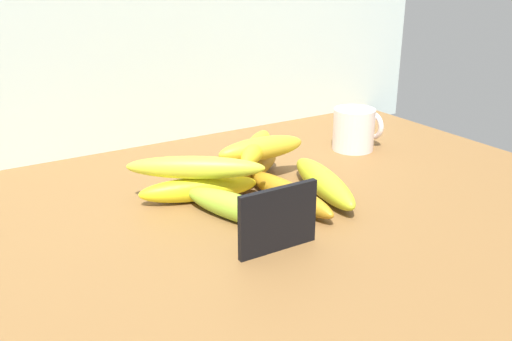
{
  "coord_description": "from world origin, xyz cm",
  "views": [
    {
      "loc": [
        -38.09,
        -62.05,
        37.35
      ],
      "look_at": [
        2.32,
        3.77,
        8.0
      ],
      "focal_mm": 39.59,
      "sensor_mm": 36.0,
      "label": 1
    }
  ],
  "objects_px": {
    "banana_1": "(288,193)",
    "banana_2": "(234,207)",
    "banana_5": "(261,148)",
    "banana_6": "(195,168)",
    "banana_3": "(199,189)",
    "banana_7": "(256,148)",
    "coffee_mug": "(355,129)",
    "chalkboard_sign": "(278,222)",
    "banana_4": "(252,169)",
    "banana_0": "(324,182)"
  },
  "relations": [
    {
      "from": "banana_1",
      "to": "banana_4",
      "type": "distance_m",
      "value": 0.11
    },
    {
      "from": "banana_0",
      "to": "banana_4",
      "type": "height_order",
      "value": "banana_0"
    },
    {
      "from": "banana_1",
      "to": "banana_3",
      "type": "height_order",
      "value": "banana_3"
    },
    {
      "from": "banana_4",
      "to": "banana_0",
      "type": "bearing_deg",
      "value": -61.42
    },
    {
      "from": "chalkboard_sign",
      "to": "banana_5",
      "type": "distance_m",
      "value": 0.23
    },
    {
      "from": "coffee_mug",
      "to": "banana_6",
      "type": "height_order",
      "value": "coffee_mug"
    },
    {
      "from": "chalkboard_sign",
      "to": "banana_1",
      "type": "distance_m",
      "value": 0.14
    },
    {
      "from": "banana_5",
      "to": "banana_2",
      "type": "bearing_deg",
      "value": -136.52
    },
    {
      "from": "banana_0",
      "to": "banana_3",
      "type": "xyz_separation_m",
      "value": [
        -0.17,
        0.08,
        -0.0
      ]
    },
    {
      "from": "banana_1",
      "to": "chalkboard_sign",
      "type": "bearing_deg",
      "value": -130.09
    },
    {
      "from": "banana_7",
      "to": "banana_1",
      "type": "bearing_deg",
      "value": -96.95
    },
    {
      "from": "coffee_mug",
      "to": "banana_3",
      "type": "distance_m",
      "value": 0.36
    },
    {
      "from": "coffee_mug",
      "to": "banana_6",
      "type": "bearing_deg",
      "value": -169.61
    },
    {
      "from": "banana_5",
      "to": "banana_7",
      "type": "bearing_deg",
      "value": 100.89
    },
    {
      "from": "chalkboard_sign",
      "to": "banana_0",
      "type": "xyz_separation_m",
      "value": [
        0.16,
        0.11,
        -0.02
      ]
    },
    {
      "from": "banana_6",
      "to": "banana_7",
      "type": "height_order",
      "value": "same"
    },
    {
      "from": "banana_1",
      "to": "banana_0",
      "type": "bearing_deg",
      "value": 0.46
    },
    {
      "from": "banana_4",
      "to": "banana_5",
      "type": "bearing_deg",
      "value": -46.57
    },
    {
      "from": "banana_5",
      "to": "banana_7",
      "type": "xyz_separation_m",
      "value": [
        -0.0,
        0.01,
        -0.0
      ]
    },
    {
      "from": "banana_2",
      "to": "banana_4",
      "type": "bearing_deg",
      "value": 49.76
    },
    {
      "from": "coffee_mug",
      "to": "banana_4",
      "type": "height_order",
      "value": "coffee_mug"
    },
    {
      "from": "banana_2",
      "to": "banana_5",
      "type": "distance_m",
      "value": 0.15
    },
    {
      "from": "banana_3",
      "to": "banana_7",
      "type": "height_order",
      "value": "banana_7"
    },
    {
      "from": "banana_2",
      "to": "banana_4",
      "type": "height_order",
      "value": "same"
    },
    {
      "from": "banana_1",
      "to": "banana_2",
      "type": "distance_m",
      "value": 0.09
    },
    {
      "from": "banana_3",
      "to": "banana_2",
      "type": "bearing_deg",
      "value": -80.7
    },
    {
      "from": "chalkboard_sign",
      "to": "coffee_mug",
      "type": "distance_m",
      "value": 0.43
    },
    {
      "from": "banana_0",
      "to": "banana_5",
      "type": "bearing_deg",
      "value": 116.41
    },
    {
      "from": "coffee_mug",
      "to": "banana_4",
      "type": "distance_m",
      "value": 0.25
    },
    {
      "from": "banana_0",
      "to": "banana_2",
      "type": "relative_size",
      "value": 1.1
    },
    {
      "from": "banana_5",
      "to": "banana_6",
      "type": "height_order",
      "value": "banana_5"
    },
    {
      "from": "chalkboard_sign",
      "to": "banana_1",
      "type": "xyz_separation_m",
      "value": [
        0.09,
        0.11,
        -0.02
      ]
    },
    {
      "from": "banana_1",
      "to": "banana_7",
      "type": "height_order",
      "value": "banana_7"
    },
    {
      "from": "banana_6",
      "to": "banana_2",
      "type": "bearing_deg",
      "value": -77.07
    },
    {
      "from": "banana_0",
      "to": "banana_7",
      "type": "height_order",
      "value": "banana_7"
    },
    {
      "from": "banana_5",
      "to": "banana_6",
      "type": "distance_m",
      "value": 0.13
    },
    {
      "from": "banana_4",
      "to": "banana_6",
      "type": "relative_size",
      "value": 0.78
    },
    {
      "from": "banana_0",
      "to": "banana_2",
      "type": "xyz_separation_m",
      "value": [
        -0.16,
        -0.0,
        -0.0
      ]
    },
    {
      "from": "chalkboard_sign",
      "to": "banana_0",
      "type": "height_order",
      "value": "chalkboard_sign"
    },
    {
      "from": "banana_3",
      "to": "coffee_mug",
      "type": "bearing_deg",
      "value": 10.23
    },
    {
      "from": "banana_3",
      "to": "banana_5",
      "type": "distance_m",
      "value": 0.13
    },
    {
      "from": "coffee_mug",
      "to": "banana_0",
      "type": "xyz_separation_m",
      "value": [
        -0.19,
        -0.15,
        -0.02
      ]
    },
    {
      "from": "banana_4",
      "to": "banana_6",
      "type": "xyz_separation_m",
      "value": [
        -0.12,
        -0.03,
        0.04
      ]
    },
    {
      "from": "banana_2",
      "to": "banana_1",
      "type": "bearing_deg",
      "value": 1.47
    },
    {
      "from": "banana_2",
      "to": "banana_5",
      "type": "bearing_deg",
      "value": 43.48
    },
    {
      "from": "coffee_mug",
      "to": "banana_1",
      "type": "distance_m",
      "value": 0.29
    },
    {
      "from": "banana_0",
      "to": "banana_6",
      "type": "bearing_deg",
      "value": 155.96
    },
    {
      "from": "banana_2",
      "to": "banana_3",
      "type": "height_order",
      "value": "same"
    },
    {
      "from": "banana_2",
      "to": "banana_4",
      "type": "relative_size",
      "value": 1.12
    },
    {
      "from": "banana_2",
      "to": "banana_4",
      "type": "xyz_separation_m",
      "value": [
        0.1,
        0.11,
        -0.0
      ]
    }
  ]
}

